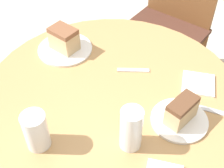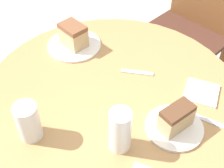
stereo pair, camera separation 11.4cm
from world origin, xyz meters
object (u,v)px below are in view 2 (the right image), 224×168
Objects in this scene: chair at (187,29)px; plate_near at (174,127)px; cake_slice_near at (176,118)px; glass_lemonade at (29,123)px; cake_slice_far at (73,35)px; glass_water at (120,132)px; plate_far at (74,45)px.

chair is 4.61× the size of plate_near.
glass_lemonade is at bearing -139.94° from cake_slice_near.
cake_slice_far is 0.78× the size of glass_water.
plate_far is 0.55m from glass_water.
chair is 7.12× the size of cake_slice_near.
chair is at bearing 103.80° from glass_water.
glass_water is (-0.11, -0.17, 0.02)m from cake_slice_near.
glass_water is at bearing -122.65° from cake_slice_near.
glass_water is (0.46, -0.30, 0.01)m from cake_slice_far.
chair is 6.66× the size of glass_lemonade.
plate_near is 1.44× the size of glass_lemonade.
plate_far is at bearing 166.82° from plate_near.
cake_slice_near is (0.37, -0.90, 0.31)m from chair.
plate_near is 0.21m from glass_water.
cake_slice_near is 0.94× the size of glass_lemonade.
glass_water is (-0.11, -0.17, 0.07)m from plate_near.
chair is at bearing 75.23° from cake_slice_far.
plate_far is at bearing 166.82° from cake_slice_near.
plate_far is 0.59m from cake_slice_near.
glass_water is at bearing -67.91° from chair.
glass_lemonade is (0.21, -0.44, 0.06)m from plate_far.
chair is 0.83m from plate_far.
cake_slice_near is at bearing -59.46° from chair.
cake_slice_near is 0.58m from cake_slice_far.
glass_water is at bearing -32.85° from plate_far.
plate_near is 0.59m from cake_slice_far.
plate_far is at bearing 90.00° from cake_slice_far.
plate_near and plate_far have the same top height.
chair is 5.71× the size of glass_water.
plate_near is at bearing 0.00° from cake_slice_near.
plate_near is (0.37, -0.90, 0.26)m from chair.
glass_lemonade reaches higher than cake_slice_near.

